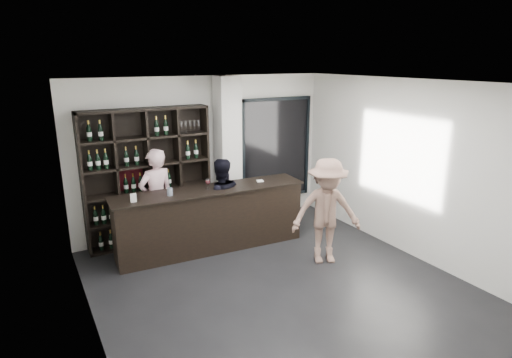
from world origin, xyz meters
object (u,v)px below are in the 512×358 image
tasting_counter (211,219)px  taster_pink (157,199)px  taster_black (221,202)px  customer (326,211)px  wine_shelf (148,177)px

tasting_counter → taster_pink: bearing=147.4°
taster_black → customer: customer is taller
customer → taster_black: bearing=152.1°
wine_shelf → customer: 3.12m
taster_pink → wine_shelf: bearing=-91.6°
taster_pink → customer: taster_pink is taller
taster_pink → taster_black: 1.10m
tasting_counter → customer: (1.41, -1.35, 0.32)m
tasting_counter → taster_black: (0.24, 0.10, 0.23)m
wine_shelf → taster_pink: bearing=-79.2°
wine_shelf → taster_black: bearing=-34.3°
wine_shelf → taster_black: size_ratio=1.54×
taster_pink → customer: size_ratio=1.02×
tasting_counter → taster_pink: (-0.76, 0.55, 0.33)m
taster_pink → taster_black: taster_pink is taller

